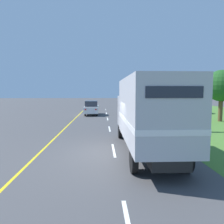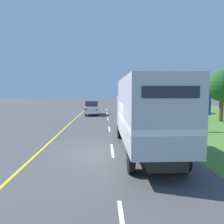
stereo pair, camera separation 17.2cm
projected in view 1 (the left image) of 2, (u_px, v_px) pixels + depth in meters
ground_plane at (114, 153)px, 10.87m from camera, size 200.00×200.00×0.00m
edge_line_yellow at (70, 123)px, 20.94m from camera, size 0.12×51.84×0.01m
centre_dash_near at (114, 150)px, 11.33m from camera, size 0.12×2.60×0.01m
centre_dash_mid_a at (109, 129)px, 17.89m from camera, size 0.12×2.60×0.01m
centre_dash_mid_b at (108, 119)px, 24.46m from camera, size 0.12×2.60×0.01m
centre_dash_far at (106, 113)px, 31.02m from camera, size 0.12×2.60×0.01m
centre_dash_farthest at (106, 110)px, 37.59m from camera, size 0.12×2.60×0.01m
horse_trailer_truck at (147, 113)px, 10.46m from camera, size 2.37×8.34×3.63m
lead_car_white at (92, 108)px, 28.73m from camera, size 1.80×4.43×1.86m
highway_sign at (199, 109)px, 16.59m from camera, size 1.96×0.09×2.72m
roadside_tree_near at (222, 86)px, 22.18m from camera, size 3.21×3.21×5.26m
roadside_tree_mid at (175, 89)px, 31.79m from camera, size 4.09×4.09×5.54m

